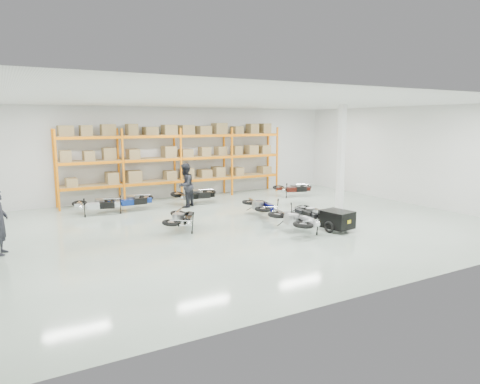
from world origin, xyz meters
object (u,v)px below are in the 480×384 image
moto_touring_right (308,209)px  moto_back_d (293,186)px  moto_back_a (130,198)px  moto_back_c (195,192)px  trailer (337,219)px  moto_blue_centre (261,203)px  moto_back_b (98,201)px  person_back (185,185)px  moto_black_far_left (181,215)px  moto_silver_left (295,216)px

moto_touring_right → moto_back_d: moto_back_d is taller
moto_touring_right → moto_back_a: 7.65m
moto_back_c → moto_back_d: 5.27m
trailer → moto_blue_centre: bearing=98.2°
moto_back_b → person_back: size_ratio=0.92×
moto_back_c → moto_back_d: size_ratio=1.06×
moto_back_a → moto_black_far_left: bearing=-169.1°
moto_black_far_left → moto_back_d: 8.48m
moto_back_b → moto_back_c: (4.38, 0.17, 0.02)m
moto_back_b → moto_back_c: moto_back_c is taller
moto_blue_centre → moto_back_a: moto_back_a is taller
trailer → moto_back_a: moto_back_a is taller
moto_silver_left → moto_black_far_left: bearing=-31.5°
moto_blue_centre → moto_back_c: size_ratio=0.97×
trailer → moto_back_c: bearing=98.3°
moto_silver_left → moto_back_b: 8.32m
moto_blue_centre → moto_touring_right: bearing=133.0°
trailer → moto_touring_right: bearing=80.1°
moto_blue_centre → moto_touring_right: size_ratio=1.11×
moto_back_b → moto_back_c: bearing=-73.5°
moto_back_c → moto_back_a: bearing=99.2°
moto_touring_right → trailer: moto_touring_right is taller
moto_silver_left → moto_back_a: bearing=-55.7°
moto_back_d → moto_blue_centre: bearing=149.4°
moto_black_far_left → moto_back_b: 4.60m
moto_blue_centre → person_back: 3.85m
moto_silver_left → moto_back_d: size_ratio=1.12×
moto_back_c → moto_blue_centre: bearing=-153.3°
moto_black_far_left → moto_back_a: 4.32m
trailer → moto_silver_left: bearing=150.8°
moto_back_d → moto_back_b: bearing=107.9°
moto_touring_right → moto_back_a: size_ratio=0.89×
moto_silver_left → trailer: size_ratio=1.12×
person_back → moto_back_b: bearing=-47.3°
moto_silver_left → moto_black_far_left: size_ratio=1.12×
moto_blue_centre → moto_black_far_left: moto_blue_centre is taller
moto_blue_centre → moto_black_far_left: bearing=18.5°
moto_back_a → person_back: bearing=-98.6°
moto_silver_left → moto_black_far_left: (-3.29, 2.28, -0.07)m
moto_black_far_left → moto_back_a: bearing=-50.3°
moto_touring_right → moto_back_a: moto_back_a is taller
moto_back_a → moto_back_d: (8.27, -0.52, -0.03)m
moto_touring_right → moto_back_c: moto_back_c is taller
person_back → moto_silver_left: bearing=62.1°
moto_blue_centre → moto_back_d: moto_blue_centre is taller
moto_black_far_left → moto_back_d: (7.61, 3.75, -0.00)m
moto_touring_right → moto_back_a: bearing=140.0°
moto_silver_left → moto_touring_right: bearing=-138.8°
moto_touring_right → moto_black_far_left: bearing=171.4°
trailer → moto_back_b: size_ratio=0.97×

